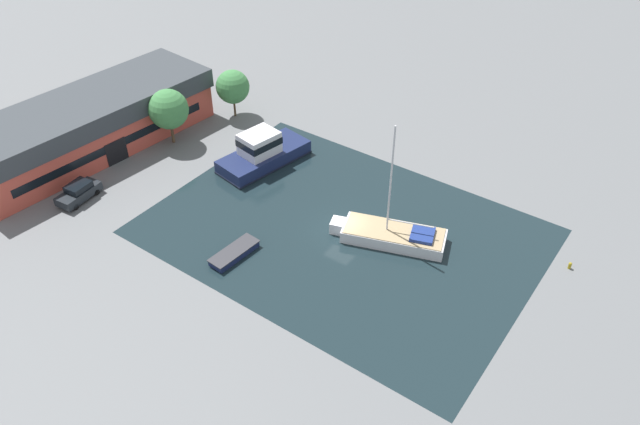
# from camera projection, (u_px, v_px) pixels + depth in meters

# --- Properties ---
(ground_plane) EXTENTS (440.00, 440.00, 0.00)m
(ground_plane) POSITION_uv_depth(u_px,v_px,m) (343.00, 231.00, 55.15)
(ground_plane) COLOR slate
(water_canal) EXTENTS (23.91, 32.97, 0.01)m
(water_canal) POSITION_uv_depth(u_px,v_px,m) (343.00, 231.00, 55.15)
(water_canal) COLOR #19282D
(water_canal) RESTS_ON ground
(warehouse_building) EXTENTS (27.39, 11.11, 5.58)m
(warehouse_building) POSITION_uv_depth(u_px,v_px,m) (89.00, 124.00, 64.43)
(warehouse_building) COLOR #C64C3D
(warehouse_building) RESTS_ON ground
(quay_tree_near_building) EXTENTS (4.18, 4.18, 6.07)m
(quay_tree_near_building) POSITION_uv_depth(u_px,v_px,m) (168.00, 109.00, 64.59)
(quay_tree_near_building) COLOR brown
(quay_tree_near_building) RESTS_ON ground
(quay_tree_by_water) EXTENTS (3.77, 3.77, 5.50)m
(quay_tree_by_water) POSITION_uv_depth(u_px,v_px,m) (233.00, 87.00, 69.43)
(quay_tree_by_water) COLOR brown
(quay_tree_by_water) RESTS_ON ground
(parked_car) EXTENTS (4.44, 2.35, 1.69)m
(parked_car) POSITION_uv_depth(u_px,v_px,m) (79.00, 192.00, 58.39)
(parked_car) COLOR #1E2328
(parked_car) RESTS_ON ground
(sailboat_moored) EXTENTS (5.85, 10.21, 11.35)m
(sailboat_moored) POSITION_uv_depth(u_px,v_px,m) (392.00, 235.00, 53.76)
(sailboat_moored) COLOR silver
(sailboat_moored) RESTS_ON water_canal
(motor_cruiser) EXTENTS (10.20, 5.62, 3.65)m
(motor_cruiser) POSITION_uv_depth(u_px,v_px,m) (262.00, 153.00, 62.95)
(motor_cruiser) COLOR #19234C
(motor_cruiser) RESTS_ON water_canal
(small_dinghy) EXTENTS (4.76, 1.98, 0.63)m
(small_dinghy) POSITION_uv_depth(u_px,v_px,m) (234.00, 253.00, 52.39)
(small_dinghy) COLOR #19234C
(small_dinghy) RESTS_ON water_canal
(mooring_bollard) EXTENTS (0.28, 0.28, 0.62)m
(mooring_bollard) POSITION_uv_depth(u_px,v_px,m) (570.00, 265.00, 51.19)
(mooring_bollard) COLOR olive
(mooring_bollard) RESTS_ON ground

